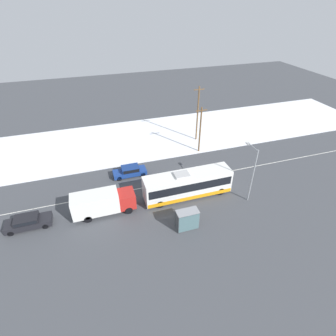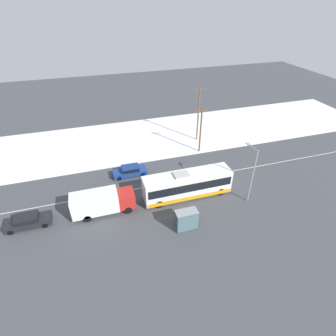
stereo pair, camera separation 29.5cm
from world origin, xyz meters
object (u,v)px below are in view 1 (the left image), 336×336
at_px(sedan_car, 130,171).
at_px(pedestrian_at_stop, 186,213).
at_px(bus_shelter, 188,218).
at_px(utility_pole_roadside, 200,129).
at_px(box_truck, 102,202).
at_px(parked_car_near_truck, 28,222).
at_px(utility_pole_snowlot, 198,113).
at_px(streetlamp, 252,168).
at_px(city_bus, 188,184).

xyz_separation_m(sedan_car, pedestrian_at_stop, (4.36, -10.64, 0.34)).
xyz_separation_m(bus_shelter, utility_pole_roadside, (7.85, 15.29, 2.29)).
bearing_deg(pedestrian_at_stop, box_truck, 155.08).
bearing_deg(box_truck, parked_car_near_truck, 178.49).
relative_size(sedan_car, utility_pole_snowlot, 0.49).
xyz_separation_m(box_truck, streetlamp, (17.38, -2.69, 2.93)).
relative_size(city_bus, bus_shelter, 4.60).
bearing_deg(utility_pole_snowlot, sedan_car, -151.17).
bearing_deg(utility_pole_snowlot, city_bus, -116.91).
distance_m(box_truck, streetlamp, 17.83).
xyz_separation_m(city_bus, utility_pole_roadside, (5.81, 9.84, 2.24)).
relative_size(box_truck, pedestrian_at_stop, 3.92).
relative_size(utility_pole_roadside, utility_pole_snowlot, 0.80).
height_order(city_bus, parked_car_near_truck, city_bus).
bearing_deg(bus_shelter, streetlamp, 17.12).
xyz_separation_m(parked_car_near_truck, pedestrian_at_stop, (16.85, -4.28, 0.33)).
distance_m(box_truck, utility_pole_snowlot, 22.48).
bearing_deg(sedan_car, bus_shelter, 108.63).
xyz_separation_m(sedan_car, utility_pole_roadside, (11.90, 3.28, 3.17)).
distance_m(city_bus, sedan_car, 9.00).
height_order(box_truck, parked_car_near_truck, box_truck).
distance_m(streetlamp, utility_pole_snowlot, 16.45).
bearing_deg(utility_pole_snowlot, box_truck, -141.76).
bearing_deg(pedestrian_at_stop, sedan_car, 112.29).
height_order(parked_car_near_truck, bus_shelter, bus_shelter).
relative_size(streetlamp, utility_pole_snowlot, 0.77).
height_order(city_bus, utility_pole_snowlot, utility_pole_snowlot).
relative_size(city_bus, utility_pole_snowlot, 1.18).
xyz_separation_m(city_bus, streetlamp, (6.89, -2.70, 2.82)).
height_order(pedestrian_at_stop, bus_shelter, bus_shelter).
bearing_deg(box_truck, utility_pole_snowlot, 38.24).
relative_size(city_bus, pedestrian_at_stop, 6.06).
relative_size(box_truck, utility_pole_roadside, 0.95).
relative_size(pedestrian_at_stop, bus_shelter, 0.76).
relative_size(city_bus, parked_car_near_truck, 2.33).
bearing_deg(box_truck, streetlamp, -8.79).
distance_m(box_truck, pedestrian_at_stop, 9.67).
bearing_deg(city_bus, bus_shelter, -110.50).
relative_size(parked_car_near_truck, utility_pole_snowlot, 0.51).
bearing_deg(streetlamp, bus_shelter, -162.88).
relative_size(bus_shelter, streetlamp, 0.33).
bearing_deg(utility_pole_roadside, utility_pole_snowlot, 73.42).
distance_m(city_bus, box_truck, 10.49).
xyz_separation_m(sedan_car, bus_shelter, (4.05, -12.01, 0.88)).
height_order(city_bus, utility_pole_roadside, utility_pole_roadside).
bearing_deg(parked_car_near_truck, streetlamp, -6.50).
bearing_deg(sedan_car, streetlamp, 144.51).
relative_size(sedan_car, streetlamp, 0.64).
height_order(pedestrian_at_stop, utility_pole_roadside, utility_pole_roadside).
bearing_deg(bus_shelter, sedan_car, 108.63).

